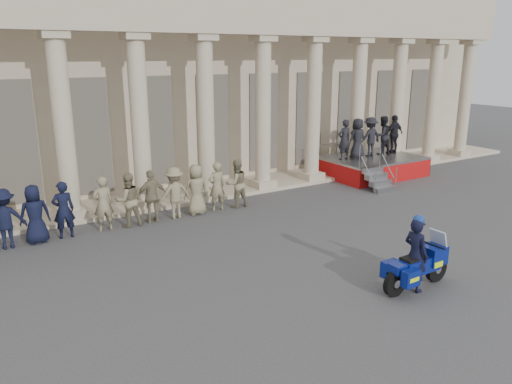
% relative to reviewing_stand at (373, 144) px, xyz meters
% --- Properties ---
extents(ground, '(90.00, 90.00, 0.00)m').
position_rel_reviewing_stand_xyz_m(ground, '(-9.74, -7.52, -1.50)').
color(ground, '#3D3D3F').
rests_on(ground, ground).
extents(building, '(40.00, 12.50, 9.00)m').
position_rel_reviewing_stand_xyz_m(building, '(-9.74, 7.23, 3.02)').
color(building, tan).
rests_on(building, ground).
extents(reviewing_stand, '(4.47, 4.23, 2.74)m').
position_rel_reviewing_stand_xyz_m(reviewing_stand, '(0.00, 0.00, 0.00)').
color(reviewing_stand, gray).
rests_on(reviewing_stand, ground).
extents(motorcycle, '(2.17, 0.89, 1.39)m').
position_rel_reviewing_stand_xyz_m(motorcycle, '(-7.60, -9.29, -0.90)').
color(motorcycle, black).
rests_on(motorcycle, ground).
extents(rider, '(0.45, 0.68, 1.93)m').
position_rel_reviewing_stand_xyz_m(rider, '(-7.72, -9.29, -0.55)').
color(rider, black).
rests_on(rider, ground).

